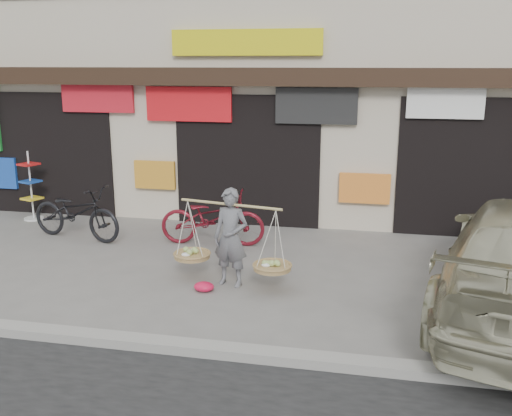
% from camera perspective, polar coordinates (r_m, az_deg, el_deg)
% --- Properties ---
extents(ground, '(70.00, 70.00, 0.00)m').
position_cam_1_polar(ground, '(8.86, -5.78, -7.73)').
color(ground, slate).
rests_on(ground, ground).
extents(kerb, '(70.00, 0.25, 0.12)m').
position_cam_1_polar(kerb, '(7.13, -10.68, -13.13)').
color(kerb, gray).
rests_on(kerb, ground).
extents(shophouse_block, '(14.00, 6.32, 7.00)m').
position_cam_1_polar(shophouse_block, '(14.46, 1.67, 14.85)').
color(shophouse_block, beige).
rests_on(shophouse_block, ground).
extents(street_vendor, '(1.89, 0.83, 1.51)m').
position_cam_1_polar(street_vendor, '(8.64, -2.54, -3.39)').
color(street_vendor, slate).
rests_on(street_vendor, ground).
extents(bike_0, '(2.11, 1.11, 1.05)m').
position_cam_1_polar(bike_0, '(11.48, -17.56, -0.42)').
color(bike_0, black).
rests_on(bike_0, ground).
extents(bike_2, '(2.00, 0.84, 1.03)m').
position_cam_1_polar(bike_2, '(10.63, -4.37, -1.01)').
color(bike_2, maroon).
rests_on(bike_2, ground).
extents(display_rack, '(0.46, 0.46, 1.50)m').
position_cam_1_polar(display_rack, '(13.22, -21.54, 1.48)').
color(display_rack, silver).
rests_on(display_rack, ground).
extents(red_bag, '(0.31, 0.25, 0.14)m').
position_cam_1_polar(red_bag, '(8.63, -5.23, -7.84)').
color(red_bag, red).
rests_on(red_bag, ground).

